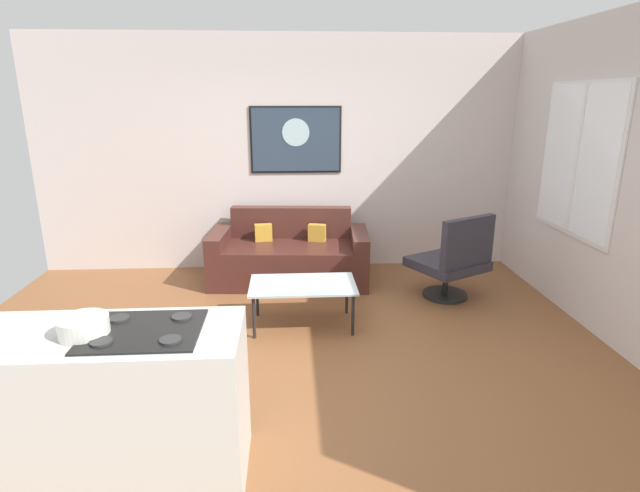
# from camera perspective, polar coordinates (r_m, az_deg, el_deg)

# --- Properties ---
(ground) EXTENTS (6.40, 6.40, 0.04)m
(ground) POSITION_cam_1_polar(r_m,az_deg,el_deg) (4.32, -0.97, -12.68)
(ground) COLOR brown
(back_wall) EXTENTS (6.40, 0.05, 2.80)m
(back_wall) POSITION_cam_1_polar(r_m,az_deg,el_deg) (6.23, -2.04, 10.18)
(back_wall) COLOR beige
(back_wall) RESTS_ON ground
(right_wall) EXTENTS (0.05, 6.40, 2.80)m
(right_wall) POSITION_cam_1_polar(r_m,az_deg,el_deg) (4.98, 30.77, 6.27)
(right_wall) COLOR beige
(right_wall) RESTS_ON ground
(couch) EXTENTS (1.85, 0.97, 0.82)m
(couch) POSITION_cam_1_polar(r_m,az_deg,el_deg) (5.91, -3.43, -1.24)
(couch) COLOR #48241E
(couch) RESTS_ON ground
(coffee_table) EXTENTS (0.99, 0.59, 0.42)m
(coffee_table) POSITION_cam_1_polar(r_m,az_deg,el_deg) (4.72, -1.97, -4.66)
(coffee_table) COLOR silver
(coffee_table) RESTS_ON ground
(armchair) EXTENTS (0.91, 0.90, 0.93)m
(armchair) POSITION_cam_1_polar(r_m,az_deg,el_deg) (5.48, 14.84, -1.60)
(armchair) COLOR black
(armchair) RESTS_ON ground
(kitchen_counter) EXTENTS (1.59, 0.63, 0.92)m
(kitchen_counter) POSITION_cam_1_polar(r_m,az_deg,el_deg) (3.15, -23.67, -16.33)
(kitchen_counter) COLOR silver
(kitchen_counter) RESTS_ON ground
(mixing_bowl) EXTENTS (0.25, 0.25, 0.10)m
(mixing_bowl) POSITION_cam_1_polar(r_m,az_deg,el_deg) (2.90, -25.14, -8.28)
(mixing_bowl) COLOR silver
(mixing_bowl) RESTS_ON kitchen_counter
(wall_painting) EXTENTS (1.09, 0.03, 0.79)m
(wall_painting) POSITION_cam_1_polar(r_m,az_deg,el_deg) (6.17, -2.75, 11.90)
(wall_painting) COLOR black
(window) EXTENTS (0.03, 1.31, 1.46)m
(window) POSITION_cam_1_polar(r_m,az_deg,el_deg) (5.45, 27.13, 8.63)
(window) COLOR silver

